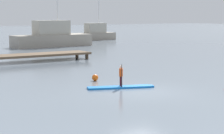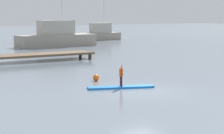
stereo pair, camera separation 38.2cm
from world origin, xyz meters
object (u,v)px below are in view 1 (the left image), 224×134
Objects in this scene: mooring_buoy_mid at (95,78)px; trawler_grey_distant at (52,37)px; paddleboard_near at (121,87)px; paddler_child_solo at (121,75)px; motor_boat_small_navy at (92,34)px.

trawler_grey_distant is at bearing 69.42° from mooring_buoy_mid.
paddleboard_near is 2.97× the size of paddler_child_solo.
trawler_grey_distant is 26.08× the size of mooring_buoy_mid.
trawler_grey_distant reaches higher than paddleboard_near.
paddleboard_near is 0.36× the size of trawler_grey_distant.
motor_boat_small_navy is 0.82× the size of trawler_grey_distant.
trawler_grey_distant is (9.67, 28.14, 0.43)m from paddler_child_solo.
motor_boat_small_navy is at bearing 60.91° from paddler_child_solo.
trawler_grey_distant reaches higher than paddler_child_solo.
paddleboard_near is 0.43× the size of motor_boat_small_navy.
paddler_child_solo is 2.89m from mooring_buoy_mid.
paddler_child_solo is 0.15× the size of motor_boat_small_navy.
motor_boat_small_navy reaches higher than mooring_buoy_mid.
motor_boat_small_navy is at bearing 59.11° from mooring_buoy_mid.
mooring_buoy_mid is (-9.50, -25.30, -0.95)m from trawler_grey_distant.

